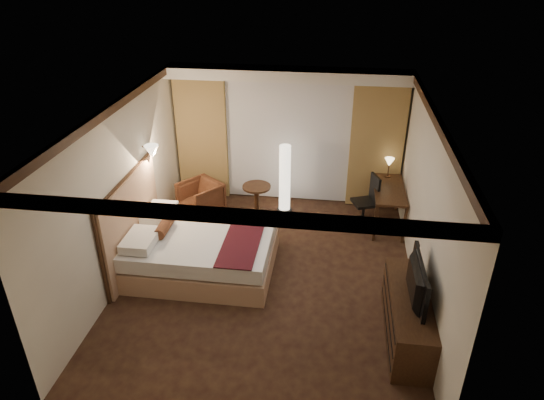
# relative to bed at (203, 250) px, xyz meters

# --- Properties ---
(floor) EXTENTS (4.50, 5.50, 0.01)m
(floor) POSITION_rel_bed_xyz_m (1.07, -0.08, -0.33)
(floor) COLOR black
(floor) RESTS_ON ground
(ceiling) EXTENTS (4.50, 5.50, 0.01)m
(ceiling) POSITION_rel_bed_xyz_m (1.07, -0.08, 2.37)
(ceiling) COLOR white
(ceiling) RESTS_ON back_wall
(back_wall) EXTENTS (4.50, 0.02, 2.70)m
(back_wall) POSITION_rel_bed_xyz_m (1.07, 2.67, 1.02)
(back_wall) COLOR beige
(back_wall) RESTS_ON floor
(left_wall) EXTENTS (0.02, 5.50, 2.70)m
(left_wall) POSITION_rel_bed_xyz_m (-1.18, -0.08, 1.02)
(left_wall) COLOR beige
(left_wall) RESTS_ON floor
(right_wall) EXTENTS (0.02, 5.50, 2.70)m
(right_wall) POSITION_rel_bed_xyz_m (3.32, -0.08, 1.02)
(right_wall) COLOR beige
(right_wall) RESTS_ON floor
(crown_molding) EXTENTS (4.50, 5.50, 0.12)m
(crown_molding) POSITION_rel_bed_xyz_m (1.07, -0.08, 2.31)
(crown_molding) COLOR black
(crown_molding) RESTS_ON ceiling
(soffit) EXTENTS (4.50, 0.50, 0.20)m
(soffit) POSITION_rel_bed_xyz_m (1.07, 2.42, 2.27)
(soffit) COLOR white
(soffit) RESTS_ON ceiling
(curtain_sheer) EXTENTS (2.48, 0.04, 2.45)m
(curtain_sheer) POSITION_rel_bed_xyz_m (1.07, 2.59, 0.92)
(curtain_sheer) COLOR silver
(curtain_sheer) RESTS_ON back_wall
(curtain_left_drape) EXTENTS (1.00, 0.14, 2.45)m
(curtain_left_drape) POSITION_rel_bed_xyz_m (-0.63, 2.53, 0.92)
(curtain_left_drape) COLOR #A27E4A
(curtain_left_drape) RESTS_ON back_wall
(curtain_right_drape) EXTENTS (1.00, 0.14, 2.45)m
(curtain_right_drape) POSITION_rel_bed_xyz_m (2.77, 2.53, 0.92)
(curtain_right_drape) COLOR #A27E4A
(curtain_right_drape) RESTS_ON back_wall
(wall_sconce) EXTENTS (0.24, 0.24, 0.24)m
(wall_sconce) POSITION_rel_bed_xyz_m (-1.02, 0.87, 1.29)
(wall_sconce) COLOR white
(wall_sconce) RESTS_ON left_wall
(bed) EXTENTS (2.24, 1.74, 0.65)m
(bed) POSITION_rel_bed_xyz_m (0.00, 0.00, 0.00)
(bed) COLOR white
(bed) RESTS_ON floor
(headboard) EXTENTS (0.12, 2.04, 1.50)m
(headboard) POSITION_rel_bed_xyz_m (-1.13, 0.00, 0.42)
(headboard) COLOR tan
(headboard) RESTS_ON floor
(armchair) EXTENTS (0.96, 0.95, 0.72)m
(armchair) POSITION_rel_bed_xyz_m (-0.51, 1.74, 0.03)
(armchair) COLOR #4B2716
(armchair) RESTS_ON floor
(side_table) EXTENTS (0.54, 0.54, 0.60)m
(side_table) POSITION_rel_bed_xyz_m (0.56, 1.88, -0.03)
(side_table) COLOR black
(side_table) RESTS_ON floor
(floor_lamp) EXTENTS (0.29, 0.29, 1.38)m
(floor_lamp) POSITION_rel_bed_xyz_m (1.08, 2.07, 0.36)
(floor_lamp) COLOR white
(floor_lamp) RESTS_ON floor
(desk) EXTENTS (0.55, 1.30, 0.75)m
(desk) POSITION_rel_bed_xyz_m (3.02, 1.80, 0.05)
(desk) COLOR black
(desk) RESTS_ON floor
(desk_lamp) EXTENTS (0.18, 0.18, 0.34)m
(desk_lamp) POSITION_rel_bed_xyz_m (3.02, 2.30, 0.59)
(desk_lamp) COLOR #FFD899
(desk_lamp) RESTS_ON desk
(office_chair) EXTENTS (0.61, 0.61, 0.98)m
(office_chair) POSITION_rel_bed_xyz_m (2.59, 1.75, 0.17)
(office_chair) COLOR black
(office_chair) RESTS_ON floor
(dresser) EXTENTS (0.50, 1.72, 0.67)m
(dresser) POSITION_rel_bed_xyz_m (3.07, -1.15, 0.01)
(dresser) COLOR black
(dresser) RESTS_ON floor
(television) EXTENTS (0.61, 1.04, 0.14)m
(television) POSITION_rel_bed_xyz_m (3.04, -1.15, 0.64)
(television) COLOR black
(television) RESTS_ON dresser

